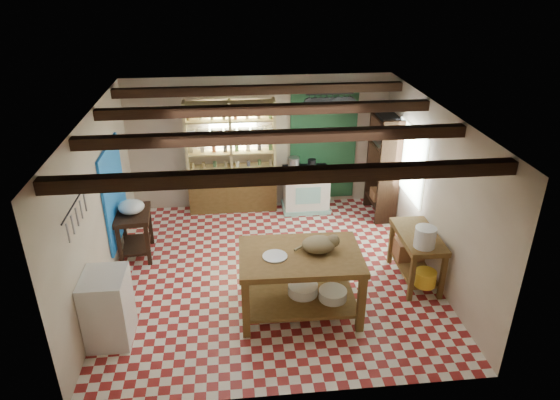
{
  "coord_description": "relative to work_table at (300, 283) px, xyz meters",
  "views": [
    {
      "loc": [
        -0.57,
        -6.65,
        4.52
      ],
      "look_at": [
        0.17,
        0.3,
        1.13
      ],
      "focal_mm": 32.0,
      "sensor_mm": 36.0,
      "label": 1
    }
  ],
  "objects": [
    {
      "name": "floor",
      "position": [
        -0.31,
        0.99,
        -0.48
      ],
      "size": [
        5.0,
        5.0,
        0.02
      ],
      "primitive_type": "cube",
      "color": "maroon",
      "rests_on": "ground"
    },
    {
      "name": "wicker_basket",
      "position": [
        1.87,
        0.86,
        -0.11
      ],
      "size": [
        0.43,
        0.35,
        0.3
      ],
      "primitive_type": "cube",
      "rotation": [
        0.0,
        0.0,
        -0.02
      ],
      "color": "#935E3B",
      "rests_on": "right_counter"
    },
    {
      "name": "window_right",
      "position": [
        2.17,
        1.99,
        0.93
      ],
      "size": [
        0.02,
        1.3,
        1.2
      ],
      "primitive_type": "cube",
      "color": "beige",
      "rests_on": "wall_right"
    },
    {
      "name": "white_bucket",
      "position": [
        1.81,
        0.22,
        0.49
      ],
      "size": [
        0.31,
        0.31,
        0.3
      ],
      "primitive_type": "cylinder",
      "rotation": [
        0.0,
        0.0,
        -0.02
      ],
      "color": "silver",
      "rests_on": "right_counter"
    },
    {
      "name": "kettle_right",
      "position": [
        0.67,
        3.14,
        0.49
      ],
      "size": [
        0.16,
        0.16,
        0.2
      ],
      "primitive_type": "cylinder",
      "rotation": [
        0.0,
        0.0,
        0.0
      ],
      "color": "black",
      "rests_on": "stove"
    },
    {
      "name": "wall_back",
      "position": [
        -0.31,
        3.49,
        0.83
      ],
      "size": [
        5.0,
        0.04,
        2.6
      ],
      "primitive_type": "cube",
      "color": "beige",
      "rests_on": "floor"
    },
    {
      "name": "wall_right",
      "position": [
        2.19,
        0.99,
        0.83
      ],
      "size": [
        0.04,
        5.0,
        2.6
      ],
      "primitive_type": "cube",
      "color": "beige",
      "rests_on": "floor"
    },
    {
      "name": "enamel_bowl",
      "position": [
        -2.51,
        1.75,
        0.43
      ],
      "size": [
        0.45,
        0.45,
        0.21
      ],
      "primitive_type": "ellipsoid",
      "rotation": [
        0.0,
        0.0,
        0.07
      ],
      "color": "silver",
      "rests_on": "prep_table"
    },
    {
      "name": "blue_wall_patch",
      "position": [
        -2.78,
        1.89,
        0.63
      ],
      "size": [
        0.04,
        1.4,
        1.6
      ],
      "primitive_type": "cube",
      "color": "blue",
      "rests_on": "wall_left"
    },
    {
      "name": "stove",
      "position": [
        0.57,
        3.14,
        -0.04
      ],
      "size": [
        0.88,
        0.59,
        0.86
      ],
      "primitive_type": "cube",
      "rotation": [
        0.0,
        0.0,
        0.0
      ],
      "color": "white",
      "rests_on": "floor"
    },
    {
      "name": "white_cabinet",
      "position": [
        -2.53,
        -0.31,
        0.02
      ],
      "size": [
        0.54,
        0.65,
        0.97
      ],
      "primitive_type": "cube",
      "rotation": [
        0.0,
        0.0,
        -0.01
      ],
      "color": "silver",
      "rests_on": "floor"
    },
    {
      "name": "wall_left",
      "position": [
        -2.81,
        0.99,
        0.83
      ],
      "size": [
        0.04,
        5.0,
        2.6
      ],
      "primitive_type": "cube",
      "color": "beige",
      "rests_on": "floor"
    },
    {
      "name": "utensil_rail",
      "position": [
        -2.75,
        -0.21,
        1.31
      ],
      "size": [
        0.06,
        0.9,
        0.28
      ],
      "primitive_type": "cube",
      "color": "black",
      "rests_on": "wall_left"
    },
    {
      "name": "wall_front",
      "position": [
        -0.31,
        -1.51,
        0.83
      ],
      "size": [
        5.0,
        0.04,
        2.6
      ],
      "primitive_type": "cube",
      "color": "beige",
      "rests_on": "floor"
    },
    {
      "name": "tall_rack",
      "position": [
        1.97,
        2.79,
        0.53
      ],
      "size": [
        0.4,
        0.86,
        2.0
      ],
      "primitive_type": "cube",
      "color": "black",
      "rests_on": "floor"
    },
    {
      "name": "window_back",
      "position": [
        -0.81,
        3.47,
        1.23
      ],
      "size": [
        0.9,
        0.02,
        0.8
      ],
      "primitive_type": "cube",
      "color": "beige",
      "rests_on": "wall_back"
    },
    {
      "name": "yellow_tub",
      "position": [
        1.86,
        0.11,
        -0.14
      ],
      "size": [
        0.32,
        0.32,
        0.23
      ],
      "primitive_type": "cylinder",
      "rotation": [
        0.0,
        0.0,
        -0.02
      ],
      "color": "yellow",
      "rests_on": "right_counter"
    },
    {
      "name": "shelving_unit",
      "position": [
        -0.86,
        3.3,
        0.63
      ],
      "size": [
        1.7,
        0.34,
        2.2
      ],
      "primitive_type": "cube",
      "color": "tan",
      "rests_on": "floor"
    },
    {
      "name": "prep_table",
      "position": [
        -2.51,
        1.75,
        -0.07
      ],
      "size": [
        0.6,
        0.83,
        0.8
      ],
      "primitive_type": "cube",
      "rotation": [
        0.0,
        0.0,
        0.07
      ],
      "color": "black",
      "rests_on": "floor"
    },
    {
      "name": "basin_large",
      "position": [
        0.05,
        0.05,
        -0.15
      ],
      "size": [
        0.44,
        0.44,
        0.15
      ],
      "primitive_type": "cylinder",
      "rotation": [
        0.0,
        0.0,
        -0.03
      ],
      "color": "silver",
      "rests_on": "work_table"
    },
    {
      "name": "work_table",
      "position": [
        0.0,
        0.0,
        0.0
      ],
      "size": [
        1.69,
        1.15,
        0.94
      ],
      "primitive_type": "cube",
      "rotation": [
        0.0,
        0.0,
        -0.03
      ],
      "color": "brown",
      "rests_on": "floor"
    },
    {
      "name": "ceiling_beams",
      "position": [
        -0.31,
        0.99,
        2.01
      ],
      "size": [
        5.0,
        3.8,
        0.15
      ],
      "primitive_type": "cube",
      "color": "black",
      "rests_on": "ceiling"
    },
    {
      "name": "pot_rack",
      "position": [
        0.94,
        3.04,
        1.71
      ],
      "size": [
        0.86,
        0.12,
        0.36
      ],
      "primitive_type": "cube",
      "color": "black",
      "rests_on": "ceiling"
    },
    {
      "name": "basin_small",
      "position": [
        0.45,
        -0.11,
        -0.15
      ],
      "size": [
        0.4,
        0.4,
        0.14
      ],
      "primitive_type": "cylinder",
      "rotation": [
        0.0,
        0.0,
        -0.03
      ],
      "color": "silver",
      "rests_on": "work_table"
    },
    {
      "name": "steel_tray",
      "position": [
        -0.35,
        -0.04,
        0.48
      ],
      "size": [
        0.34,
        0.34,
        0.02
      ],
      "primitive_type": "cylinder",
      "rotation": [
        0.0,
        0.0,
        -0.03
      ],
      "color": "#9B9CA2",
      "rests_on": "work_table"
    },
    {
      "name": "right_counter",
      "position": [
        1.87,
        0.56,
        -0.06
      ],
      "size": [
        0.58,
        1.14,
        0.81
      ],
      "primitive_type": "cube",
      "rotation": [
        0.0,
        0.0,
        -0.02
      ],
      "color": "brown",
      "rests_on": "floor"
    },
    {
      "name": "green_wall_patch",
      "position": [
        0.94,
        3.46,
        0.78
      ],
      "size": [
        1.3,
        0.04,
        2.3
      ],
      "primitive_type": "cube",
      "color": "#1B4426",
      "rests_on": "wall_back"
    },
    {
      "name": "ceiling",
      "position": [
        -0.31,
        0.99,
        2.13
      ],
      "size": [
        5.0,
        5.0,
        0.02
      ],
      "primitive_type": "cube",
      "color": "#454449",
      "rests_on": "wall_back"
    },
    {
      "name": "kettle_left",
      "position": [
        0.32,
        3.14,
        0.52
      ],
      "size": [
        0.22,
        0.22,
        0.25
      ],
      "primitive_type": "cylinder",
      "rotation": [
        0.0,
        0.0,
        0.0
      ],
      "color": "#9B9CA2",
      "rests_on": "stove"
    },
    {
      "name": "cat",
      "position": [
        0.25,
        0.04,
        0.57
      ],
      "size": [
        0.51,
        0.42,
        0.21
      ],
      "primitive_type": "ellipsoid",
      "rotation": [
        0.0,
        0.0,
        0.15
      ],
      "color": "olive",
      "rests_on": "work_table"
    }
  ]
}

